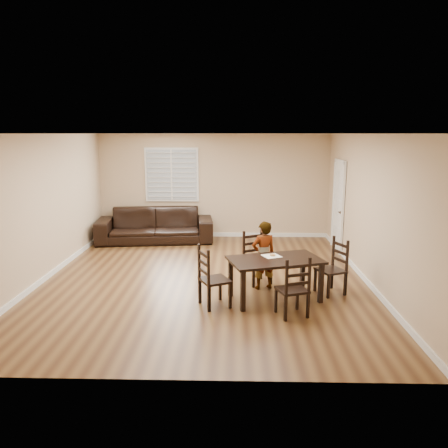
{
  "coord_description": "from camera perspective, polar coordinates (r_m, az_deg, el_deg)",
  "views": [
    {
      "loc": [
        0.57,
        -7.9,
        2.7
      ],
      "look_at": [
        0.35,
        0.29,
        1.0
      ],
      "focal_mm": 35.0,
      "sensor_mm": 36.0,
      "label": 1
    }
  ],
  "objects": [
    {
      "name": "chair_left",
      "position": [
        6.91,
        -2.12,
        -7.29
      ],
      "size": [
        0.57,
        0.58,
        0.99
      ],
      "rotation": [
        0.0,
        0.0,
        2.03
      ],
      "color": "black",
      "rests_on": "ground"
    },
    {
      "name": "dining_table",
      "position": [
        7.22,
        6.7,
        -5.22
      ],
      "size": [
        1.67,
        1.24,
        0.7
      ],
      "rotation": [
        0.0,
        0.0,
        0.3
      ],
      "color": "black",
      "rests_on": "ground"
    },
    {
      "name": "chair_right",
      "position": [
        7.77,
        14.45,
        -5.61
      ],
      "size": [
        0.55,
        0.56,
        0.96
      ],
      "rotation": [
        0.0,
        0.0,
        -1.14
      ],
      "color": "black",
      "rests_on": "ground"
    },
    {
      "name": "sofa",
      "position": [
        11.22,
        -8.98,
        -0.16
      ],
      "size": [
        2.99,
        1.45,
        0.84
      ],
      "primitive_type": "imported",
      "rotation": [
        0.0,
        0.0,
        0.12
      ],
      "color": "black",
      "rests_on": "ground"
    },
    {
      "name": "chair_near",
      "position": [
        8.11,
        3.98,
        -4.52
      ],
      "size": [
        0.57,
        0.56,
        0.96
      ],
      "rotation": [
        0.0,
        0.0,
        0.5
      ],
      "color": "black",
      "rests_on": "ground"
    },
    {
      "name": "chair_far",
      "position": [
        6.59,
        9.33,
        -8.63
      ],
      "size": [
        0.53,
        0.51,
        0.94
      ],
      "rotation": [
        0.0,
        0.0,
        3.48
      ],
      "color": "black",
      "rests_on": "ground"
    },
    {
      "name": "donut",
      "position": [
        7.34,
        6.36,
        -4.01
      ],
      "size": [
        0.1,
        0.1,
        0.03
      ],
      "color": "#B88042",
      "rests_on": "napkin"
    },
    {
      "name": "napkin",
      "position": [
        7.34,
        6.23,
        -4.17
      ],
      "size": [
        0.36,
        0.36,
        0.0
      ],
      "primitive_type": "cube",
      "rotation": [
        0.0,
        0.0,
        0.42
      ],
      "color": "white",
      "rests_on": "dining_table"
    },
    {
      "name": "room",
      "position": [
        8.15,
        -2.26,
        5.41
      ],
      "size": [
        6.04,
        7.04,
        2.72
      ],
      "color": "tan",
      "rests_on": "ground"
    },
    {
      "name": "ground",
      "position": [
        8.37,
        -2.48,
        -7.12
      ],
      "size": [
        7.0,
        7.0,
        0.0
      ],
      "primitive_type": "plane",
      "color": "brown",
      "rests_on": "ground"
    },
    {
      "name": "child",
      "position": [
        7.7,
        5.18,
        -4.09
      ],
      "size": [
        0.52,
        0.43,
        1.22
      ],
      "primitive_type": "imported",
      "rotation": [
        0.0,
        0.0,
        3.51
      ],
      "color": "gray",
      "rests_on": "ground"
    }
  ]
}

